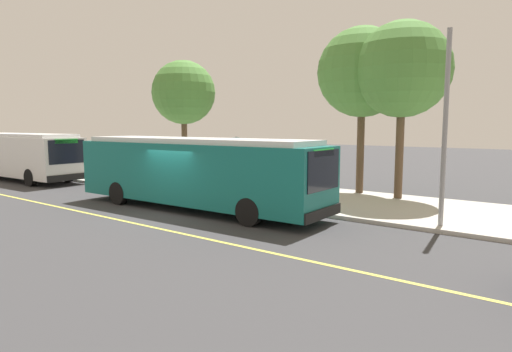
{
  "coord_description": "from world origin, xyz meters",
  "views": [
    {
      "loc": [
        13.08,
        -11.78,
        3.48
      ],
      "look_at": [
        2.92,
        1.46,
        1.55
      ],
      "focal_mm": 30.97,
      "sensor_mm": 36.0,
      "label": 1
    }
  ],
  "objects_px": {
    "waiting_bench": "(240,178)",
    "pedestrian_commuter": "(241,175)",
    "transit_bus_main": "(195,171)",
    "transit_bus_second": "(22,155)",
    "route_sign_post": "(236,158)"
  },
  "relations": [
    {
      "from": "waiting_bench",
      "to": "pedestrian_commuter",
      "type": "distance_m",
      "value": 2.76
    },
    {
      "from": "transit_bus_main",
      "to": "waiting_bench",
      "type": "distance_m",
      "value": 5.86
    },
    {
      "from": "waiting_bench",
      "to": "pedestrian_commuter",
      "type": "relative_size",
      "value": 0.95
    },
    {
      "from": "transit_bus_main",
      "to": "transit_bus_second",
      "type": "xyz_separation_m",
      "value": [
        -15.63,
        0.26,
        -0.0
      ]
    },
    {
      "from": "transit_bus_second",
      "to": "waiting_bench",
      "type": "height_order",
      "value": "transit_bus_second"
    },
    {
      "from": "transit_bus_main",
      "to": "pedestrian_commuter",
      "type": "distance_m",
      "value": 3.37
    },
    {
      "from": "transit_bus_second",
      "to": "waiting_bench",
      "type": "relative_size",
      "value": 6.36
    },
    {
      "from": "waiting_bench",
      "to": "route_sign_post",
      "type": "bearing_deg",
      "value": -53.49
    },
    {
      "from": "route_sign_post",
      "to": "pedestrian_commuter",
      "type": "xyz_separation_m",
      "value": [
        -0.24,
        0.61,
        -0.84
      ]
    },
    {
      "from": "transit_bus_main",
      "to": "pedestrian_commuter",
      "type": "bearing_deg",
      "value": 95.44
    },
    {
      "from": "route_sign_post",
      "to": "pedestrian_commuter",
      "type": "relative_size",
      "value": 1.66
    },
    {
      "from": "waiting_bench",
      "to": "pedestrian_commuter",
      "type": "bearing_deg",
      "value": -49.86
    },
    {
      "from": "waiting_bench",
      "to": "route_sign_post",
      "type": "xyz_separation_m",
      "value": [
        1.99,
        -2.68,
        1.32
      ]
    },
    {
      "from": "transit_bus_main",
      "to": "transit_bus_second",
      "type": "relative_size",
      "value": 1.17
    },
    {
      "from": "transit_bus_main",
      "to": "waiting_bench",
      "type": "bearing_deg",
      "value": 110.95
    }
  ]
}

